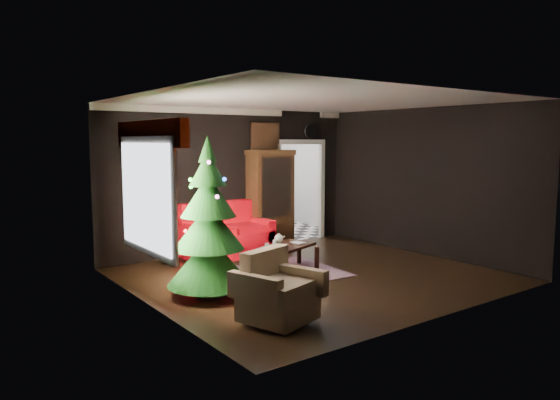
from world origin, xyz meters
TOP-DOWN VIEW (x-y plane):
  - floor at (0.00, 0.00)m, footprint 5.50×5.50m
  - ceiling at (0.00, 0.00)m, footprint 5.50×5.50m
  - wall_back at (0.00, 2.50)m, footprint 5.50×0.00m
  - wall_front at (0.00, -2.50)m, footprint 5.50×0.00m
  - wall_left at (-2.75, 0.00)m, footprint 0.00×5.50m
  - wall_right at (2.75, 0.00)m, footprint 0.00×5.50m
  - doorway at (1.70, 2.50)m, footprint 1.10×0.10m
  - left_window at (-2.71, 0.20)m, footprint 0.05×1.60m
  - valance at (-2.63, 0.20)m, footprint 0.12×2.10m
  - kitchen_floor at (1.70, 4.00)m, footprint 3.00×3.00m
  - kitchen_window at (1.70, 5.45)m, footprint 0.70×0.06m
  - rug at (-0.53, 0.44)m, footprint 2.38×1.79m
  - loveseat at (-0.40, 2.05)m, footprint 1.70×0.90m
  - curio_cabinet at (0.75, 2.27)m, footprint 0.90×0.45m
  - floor_lamp at (-1.61, 2.02)m, footprint 0.28×0.28m
  - christmas_tree at (-1.90, -0.02)m, footprint 1.38×1.38m
  - armchair at (-1.78, -1.52)m, footprint 0.99×0.99m
  - coffee_table at (-0.12, 0.51)m, footprint 1.08×0.86m
  - teapot at (-0.15, 0.73)m, footprint 0.22×0.22m
  - cup_a at (-0.23, 0.73)m, footprint 0.09×0.09m
  - cup_b at (-0.50, 0.58)m, footprint 0.08×0.08m
  - book at (0.01, 0.49)m, footprint 0.18×0.04m
  - wall_clock at (1.95, 2.45)m, footprint 0.32×0.32m
  - painting at (0.75, 2.46)m, footprint 0.62×0.05m
  - kitchen_counter at (1.70, 5.20)m, footprint 1.80×0.60m
  - kitchen_table at (1.40, 3.70)m, footprint 0.70×0.70m

SIDE VIEW (x-z plane):
  - floor at x=0.00m, z-range 0.00..0.00m
  - kitchen_floor at x=1.70m, z-range 0.00..0.00m
  - rug at x=-0.53m, z-range 0.00..0.01m
  - coffee_table at x=-0.12m, z-range 0.01..0.44m
  - kitchen_table at x=1.40m, z-range 0.00..0.75m
  - kitchen_counter at x=1.70m, z-range 0.00..0.90m
  - armchair at x=-1.78m, z-range 0.06..0.86m
  - cup_b at x=-0.50m, z-range 0.44..0.50m
  - cup_a at x=-0.23m, z-range 0.44..0.50m
  - loveseat at x=-0.40m, z-range 0.00..1.00m
  - teapot at x=-0.15m, z-range 0.44..0.60m
  - book at x=0.01m, z-range 0.44..0.68m
  - floor_lamp at x=-1.61m, z-range 0.04..1.62m
  - curio_cabinet at x=0.75m, z-range 0.00..1.90m
  - christmas_tree at x=-1.90m, z-range -0.08..2.18m
  - doorway at x=1.70m, z-range 0.00..2.10m
  - wall_back at x=0.00m, z-range -1.35..4.15m
  - wall_front at x=0.00m, z-range -1.35..4.15m
  - wall_left at x=-2.75m, z-range -1.35..4.15m
  - wall_right at x=2.75m, z-range -1.35..4.15m
  - left_window at x=-2.71m, z-range 0.75..2.15m
  - kitchen_window at x=1.70m, z-range 1.35..2.05m
  - painting at x=0.75m, z-range 1.99..2.51m
  - valance at x=-2.63m, z-range 2.10..2.44m
  - wall_clock at x=1.95m, z-range 2.35..2.41m
  - ceiling at x=0.00m, z-range 2.80..2.80m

